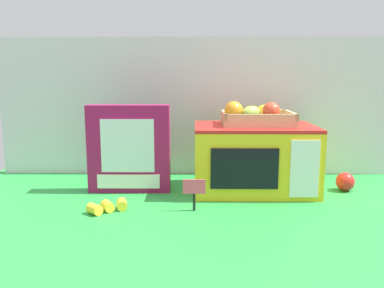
{
  "coord_description": "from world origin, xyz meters",
  "views": [
    {
      "loc": [
        0.01,
        -1.39,
        0.42
      ],
      "look_at": [
        -0.01,
        0.05,
        0.17
      ],
      "focal_mm": 38.14,
      "sensor_mm": 36.0,
      "label": 1
    }
  ],
  "objects": [
    {
      "name": "price_sign",
      "position": [
        0.0,
        -0.17,
        0.07
      ],
      "size": [
        0.07,
        0.01,
        0.1
      ],
      "color": "black",
      "rests_on": "ground"
    },
    {
      "name": "display_back_panel",
      "position": [
        0.0,
        0.31,
        0.28
      ],
      "size": [
        1.61,
        0.03,
        0.56
      ],
      "primitive_type": "cube",
      "color": "silver",
      "rests_on": "ground"
    },
    {
      "name": "cookie_set_box",
      "position": [
        -0.23,
        0.04,
        0.16
      ],
      "size": [
        0.29,
        0.07,
        0.31
      ],
      "color": "#99144C",
      "rests_on": "ground"
    },
    {
      "name": "ground_plane",
      "position": [
        0.0,
        0.0,
        0.0
      ],
      "size": [
        1.7,
        1.7,
        0.0
      ],
      "primitive_type": "plane",
      "color": "green",
      "rests_on": "ground"
    },
    {
      "name": "toy_microwave",
      "position": [
        0.22,
        0.05,
        0.12
      ],
      "size": [
        0.43,
        0.28,
        0.24
      ],
      "color": "yellow",
      "rests_on": "ground"
    },
    {
      "name": "food_groups_crate",
      "position": [
        0.22,
        0.06,
        0.27
      ],
      "size": [
        0.25,
        0.19,
        0.09
      ],
      "color": "tan",
      "rests_on": "toy_microwave"
    },
    {
      "name": "loose_toy_apple",
      "position": [
        0.55,
        0.05,
        0.03
      ],
      "size": [
        0.07,
        0.07,
        0.07
      ],
      "primitive_type": "sphere",
      "color": "red",
      "rests_on": "ground"
    },
    {
      "name": "loose_toy_banana",
      "position": [
        -0.27,
        -0.19,
        0.02
      ],
      "size": [
        0.12,
        0.1,
        0.03
      ],
      "color": "yellow",
      "rests_on": "ground"
    }
  ]
}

